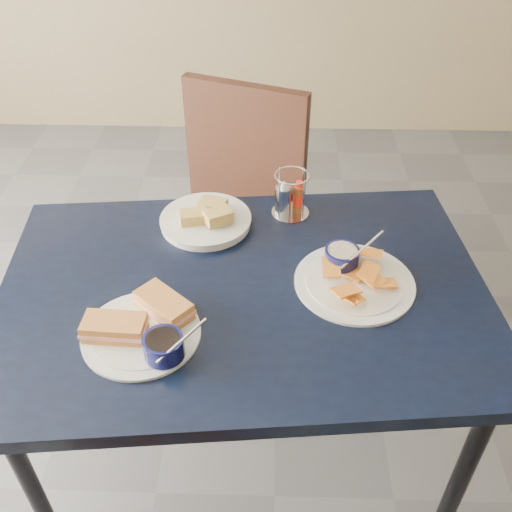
{
  "coord_description": "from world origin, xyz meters",
  "views": [
    {
      "loc": [
        -0.03,
        -0.9,
        1.73
      ],
      "look_at": [
        -0.06,
        0.19,
        0.82
      ],
      "focal_mm": 40.0,
      "sensor_mm": 36.0,
      "label": 1
    }
  ],
  "objects_px": {
    "dining_table": "(244,306)",
    "condiment_caddy": "(289,197)",
    "plantain_plate": "(351,274)",
    "chair_far": "(227,202)",
    "sandwich_plate": "(145,328)",
    "bread_basket": "(206,219)"
  },
  "relations": [
    {
      "from": "dining_table",
      "to": "chair_far",
      "type": "bearing_deg",
      "value": 98.16
    },
    {
      "from": "plantain_plate",
      "to": "condiment_caddy",
      "type": "distance_m",
      "value": 0.33
    },
    {
      "from": "plantain_plate",
      "to": "chair_far",
      "type": "bearing_deg",
      "value": 120.21
    },
    {
      "from": "bread_basket",
      "to": "condiment_caddy",
      "type": "height_order",
      "value": "condiment_caddy"
    },
    {
      "from": "bread_basket",
      "to": "condiment_caddy",
      "type": "distance_m",
      "value": 0.25
    },
    {
      "from": "sandwich_plate",
      "to": "bread_basket",
      "type": "xyz_separation_m",
      "value": [
        0.1,
        0.43,
        -0.01
      ]
    },
    {
      "from": "condiment_caddy",
      "to": "dining_table",
      "type": "bearing_deg",
      "value": -109.96
    },
    {
      "from": "dining_table",
      "to": "chair_far",
      "type": "distance_m",
      "value": 0.69
    },
    {
      "from": "dining_table",
      "to": "condiment_caddy",
      "type": "relative_size",
      "value": 9.57
    },
    {
      "from": "bread_basket",
      "to": "condiment_caddy",
      "type": "relative_size",
      "value": 1.89
    },
    {
      "from": "sandwich_plate",
      "to": "bread_basket",
      "type": "relative_size",
      "value": 1.18
    },
    {
      "from": "sandwich_plate",
      "to": "plantain_plate",
      "type": "distance_m",
      "value": 0.53
    },
    {
      "from": "dining_table",
      "to": "condiment_caddy",
      "type": "height_order",
      "value": "condiment_caddy"
    },
    {
      "from": "sandwich_plate",
      "to": "plantain_plate",
      "type": "relative_size",
      "value": 0.99
    },
    {
      "from": "dining_table",
      "to": "plantain_plate",
      "type": "xyz_separation_m",
      "value": [
        0.27,
        0.04,
        0.08
      ]
    },
    {
      "from": "plantain_plate",
      "to": "condiment_caddy",
      "type": "bearing_deg",
      "value": 118.25
    },
    {
      "from": "chair_far",
      "to": "condiment_caddy",
      "type": "xyz_separation_m",
      "value": [
        0.21,
        -0.35,
        0.26
      ]
    },
    {
      "from": "sandwich_plate",
      "to": "plantain_plate",
      "type": "bearing_deg",
      "value": 22.86
    },
    {
      "from": "sandwich_plate",
      "to": "bread_basket",
      "type": "distance_m",
      "value": 0.44
    },
    {
      "from": "bread_basket",
      "to": "dining_table",
      "type": "bearing_deg",
      "value": -65.68
    },
    {
      "from": "dining_table",
      "to": "chair_far",
      "type": "xyz_separation_m",
      "value": [
        -0.1,
        0.67,
        -0.13
      ]
    },
    {
      "from": "chair_far",
      "to": "bread_basket",
      "type": "xyz_separation_m",
      "value": [
        -0.02,
        -0.41,
        0.22
      ]
    }
  ]
}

